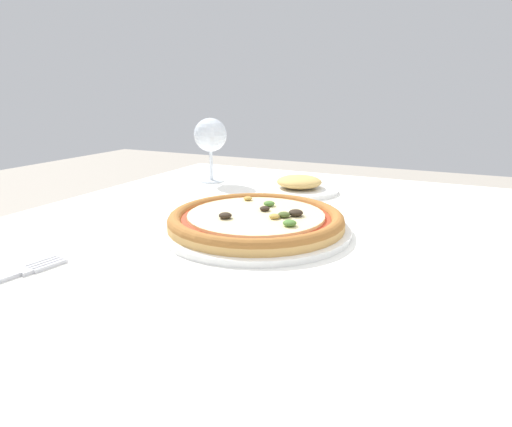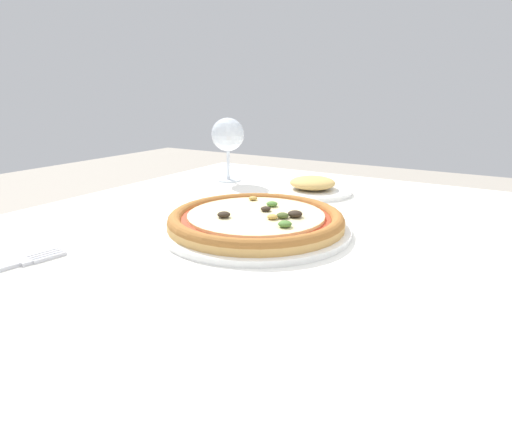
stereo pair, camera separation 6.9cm
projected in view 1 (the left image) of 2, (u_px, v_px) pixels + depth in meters
The scene contains 5 objects.
dining_table at pixel (351, 300), 0.64m from camera, with size 1.23×1.10×0.73m.
pizza_plate at pixel (256, 221), 0.69m from camera, with size 0.31×0.31×0.04m.
fork at pixel (1, 279), 0.51m from camera, with size 0.05×0.17×0.00m.
wine_glass_far_left at pixel (210, 136), 1.05m from camera, with size 0.08×0.08×0.16m.
side_plate at pixel (299, 186), 0.96m from camera, with size 0.17×0.17×0.04m.
Camera 1 is at (0.12, -0.58, 0.95)m, focal length 30.00 mm.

